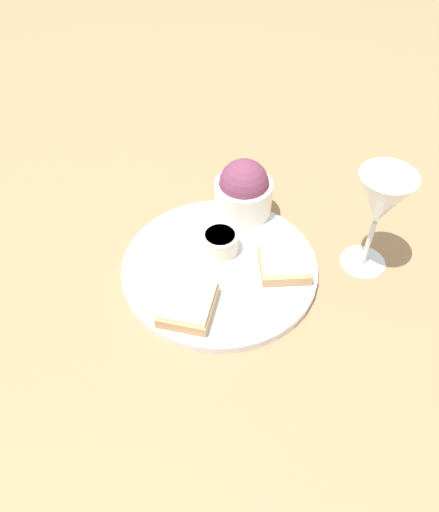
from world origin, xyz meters
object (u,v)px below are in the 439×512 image
object	(u,v)px
sauce_ramekin	(220,241)
cheese_toast_near	(188,304)
cheese_toast_far	(284,262)
salad_bowl	(244,190)
wine_glass	(381,203)

from	to	relation	value
sauce_ramekin	cheese_toast_near	size ratio (longest dim) A/B	0.69
sauce_ramekin	cheese_toast_far	distance (m)	0.11
salad_bowl	cheese_toast_far	xyz separation A→B (m)	(0.12, 0.09, -0.03)
sauce_ramekin	wine_glass	distance (m)	0.25
cheese_toast_far	sauce_ramekin	bearing A→B (deg)	-98.73
cheese_toast_far	salad_bowl	bearing A→B (deg)	-143.24
cheese_toast_near	wine_glass	bearing A→B (deg)	123.32
salad_bowl	wine_glass	distance (m)	0.23
sauce_ramekin	salad_bowl	bearing A→B (deg)	169.96
salad_bowl	cheese_toast_near	xyz separation A→B (m)	(0.22, -0.04, -0.03)
cheese_toast_near	sauce_ramekin	bearing A→B (deg)	171.61
cheese_toast_near	cheese_toast_far	bearing A→B (deg)	131.70
sauce_ramekin	cheese_toast_near	xyz separation A→B (m)	(0.13, -0.02, -0.01)
sauce_ramekin	cheese_toast_far	world-z (taller)	sauce_ramekin
cheese_toast_far	wine_glass	xyz separation A→B (m)	(-0.05, 0.12, 0.10)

